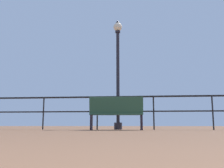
% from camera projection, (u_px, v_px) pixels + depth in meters
% --- Properties ---
extents(pier_railing, '(19.44, 0.05, 1.05)m').
position_uv_depth(pier_railing, '(125.00, 105.00, 7.97)').
color(pier_railing, black).
rests_on(pier_railing, ground_plane).
extents(bench_near_left, '(1.54, 0.67, 0.93)m').
position_uv_depth(bench_near_left, '(116.00, 112.00, 7.20)').
color(bench_near_left, '#284F38').
rests_on(bench_near_left, ground_plane).
extents(lamppost_center, '(0.30, 0.30, 3.70)m').
position_uv_depth(lamppost_center, '(118.00, 66.00, 8.46)').
color(lamppost_center, '#232029').
rests_on(lamppost_center, ground_plane).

